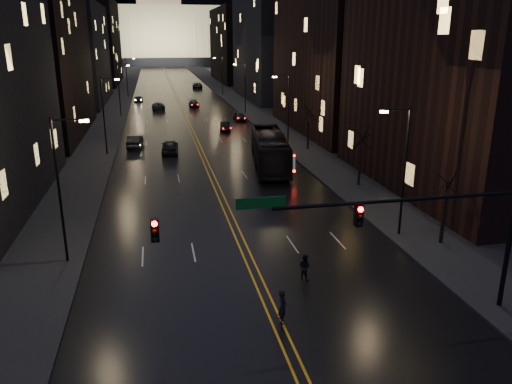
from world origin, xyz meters
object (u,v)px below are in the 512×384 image
pedestrian_a (283,307)px  pedestrian_b (305,267)px  oncoming_car_a (170,146)px  oncoming_car_b (135,141)px  bus (270,150)px  receding_car_a (225,126)px  traffic_signal (407,222)px

pedestrian_a → pedestrian_b: bearing=-15.5°
oncoming_car_a → oncoming_car_b: bearing=-40.3°
bus → receding_car_a: size_ratio=3.31×
receding_car_a → pedestrian_b: (-2.23, -47.94, 0.10)m
traffic_signal → pedestrian_a: traffic_signal is taller
pedestrian_b → receding_car_a: bearing=-42.5°
bus → pedestrian_a: 30.33m
bus → oncoming_car_a: 13.70m
traffic_signal → pedestrian_b: 7.39m
oncoming_car_b → pedestrian_a: 43.59m
pedestrian_a → pedestrian_b: (2.36, 4.19, -0.10)m
receding_car_a → pedestrian_a: 52.33m
oncoming_car_a → pedestrian_b: bearing=103.8°
oncoming_car_b → pedestrian_b: size_ratio=3.09×
oncoming_car_b → bus: bearing=141.5°
oncoming_car_a → pedestrian_a: 39.03m
traffic_signal → oncoming_car_a: 41.02m
pedestrian_a → receding_car_a: bearing=8.9°
bus → receding_car_a: bus is taller
pedestrian_a → pedestrian_b: pedestrian_a is taller
receding_car_a → pedestrian_b: pedestrian_b is taller
traffic_signal → oncoming_car_b: bearing=107.5°
pedestrian_a → bus: bearing=2.1°
bus → oncoming_car_a: size_ratio=2.82×
pedestrian_a → pedestrian_b: 4.81m
oncoming_car_a → receding_car_a: 15.79m
oncoming_car_a → bus: bearing=141.4°
oncoming_car_b → receding_car_a: oncoming_car_b is taller
oncoming_car_a → traffic_signal: bearing=107.1°
oncoming_car_a → pedestrian_a: size_ratio=2.75×
oncoming_car_b → pedestrian_a: size_ratio=2.72×
pedestrian_b → bus: bearing=-48.3°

